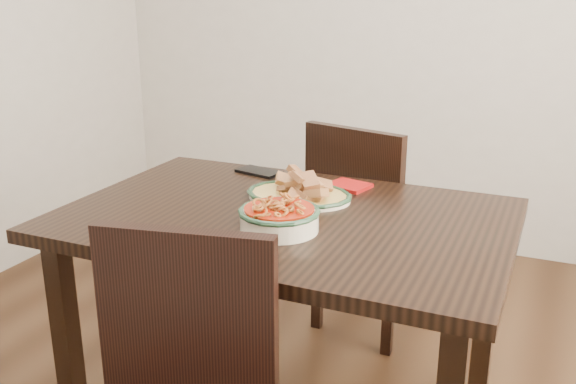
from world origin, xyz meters
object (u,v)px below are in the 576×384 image
at_px(dining_table, 285,241).
at_px(smartphone, 259,172).
at_px(fish_plate, 299,185).
at_px(chair_far, 366,220).
at_px(noodle_bowl, 279,215).

relative_size(dining_table, smartphone, 8.17).
bearing_deg(fish_plate, dining_table, -83.66).
bearing_deg(fish_plate, chair_far, 83.77).
bearing_deg(fish_plate, noodle_bowl, -78.33).
height_order(dining_table, noodle_bowl, noodle_bowl).
distance_m(chair_far, fish_plate, 0.63).
distance_m(fish_plate, noodle_bowl, 0.28).
relative_size(dining_table, noodle_bowl, 5.75).
relative_size(dining_table, fish_plate, 3.91).
bearing_deg(chair_far, smartphone, 63.22).
bearing_deg(noodle_bowl, fish_plate, 101.67).
height_order(fish_plate, smartphone, fish_plate).
xyz_separation_m(chair_far, smartphone, (-0.30, -0.34, 0.26)).
height_order(chair_far, fish_plate, chair_far).
distance_m(dining_table, fish_plate, 0.20).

